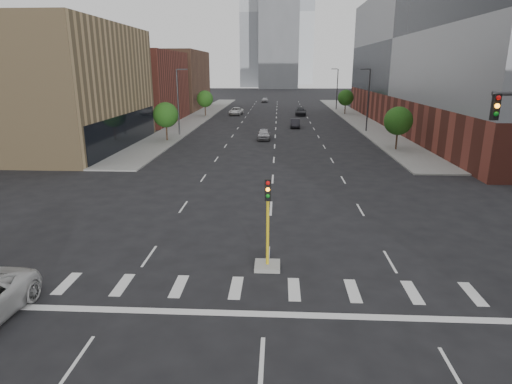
# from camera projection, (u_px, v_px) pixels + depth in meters

# --- Properties ---
(sidewalk_left_far) EXTENTS (5.00, 92.00, 0.15)m
(sidewalk_left_far) POSITION_uv_depth(u_px,v_px,m) (200.00, 117.00, 83.40)
(sidewalk_left_far) COLOR gray
(sidewalk_left_far) RESTS_ON ground
(sidewalk_right_far) EXTENTS (5.00, 92.00, 0.15)m
(sidewalk_right_far) POSITION_uv_depth(u_px,v_px,m) (355.00, 117.00, 81.89)
(sidewalk_right_far) COLOR gray
(sidewalk_right_far) RESTS_ON ground
(building_left_mid) EXTENTS (20.00, 24.00, 14.00)m
(building_left_mid) POSITION_uv_depth(u_px,v_px,m) (38.00, 87.00, 49.48)
(building_left_mid) COLOR #9A7F57
(building_left_mid) RESTS_ON ground
(building_left_far_a) EXTENTS (20.00, 22.00, 12.00)m
(building_left_far_a) POSITION_uv_depth(u_px,v_px,m) (119.00, 87.00, 74.70)
(building_left_far_a) COLOR brown
(building_left_far_a) RESTS_ON ground
(building_left_far_b) EXTENTS (20.00, 24.00, 13.00)m
(building_left_far_b) POSITION_uv_depth(u_px,v_px,m) (159.00, 80.00, 99.50)
(building_left_far_b) COLOR brown
(building_left_far_b) RESTS_ON ground
(building_right_main) EXTENTS (24.00, 70.00, 22.00)m
(building_right_main) POSITION_uv_depth(u_px,v_px,m) (471.00, 55.00, 64.69)
(building_right_main) COLOR brown
(building_right_main) RESTS_ON ground
(tower_left) EXTENTS (22.00, 22.00, 70.00)m
(tower_left) POSITION_uv_depth(u_px,v_px,m) (263.00, 14.00, 213.37)
(tower_left) COLOR #B2B7BC
(tower_left) RESTS_ON ground
(tower_right) EXTENTS (20.00, 20.00, 80.00)m
(tower_right) POSITION_uv_depth(u_px,v_px,m) (296.00, 13.00, 249.44)
(tower_right) COLOR #B2B7BC
(tower_right) RESTS_ON ground
(tower_mid) EXTENTS (18.00, 18.00, 44.00)m
(tower_mid) POSITION_uv_depth(u_px,v_px,m) (279.00, 39.00, 197.40)
(tower_mid) COLOR slate
(tower_mid) RESTS_ON ground
(median_traffic_signal) EXTENTS (1.20, 1.20, 4.40)m
(median_traffic_signal) POSITION_uv_depth(u_px,v_px,m) (267.00, 249.00, 20.01)
(median_traffic_signal) COLOR #999993
(median_traffic_signal) RESTS_ON ground
(streetlight_right_a) EXTENTS (1.60, 0.22, 9.07)m
(streetlight_right_a) POSITION_uv_depth(u_px,v_px,m) (368.00, 98.00, 62.37)
(streetlight_right_a) COLOR #2D2D30
(streetlight_right_a) RESTS_ON ground
(streetlight_right_b) EXTENTS (1.60, 0.22, 9.07)m
(streetlight_right_b) POSITION_uv_depth(u_px,v_px,m) (337.00, 87.00, 95.94)
(streetlight_right_b) COLOR #2D2D30
(streetlight_right_b) RESTS_ON ground
(streetlight_left) EXTENTS (1.60, 0.22, 9.07)m
(streetlight_left) POSITION_uv_depth(u_px,v_px,m) (178.00, 99.00, 58.92)
(streetlight_left) COLOR #2D2D30
(streetlight_left) RESTS_ON ground
(tree_left_near) EXTENTS (3.20, 3.20, 4.85)m
(tree_left_near) POSITION_uv_depth(u_px,v_px,m) (166.00, 115.00, 54.61)
(tree_left_near) COLOR #382619
(tree_left_near) RESTS_ON ground
(tree_left_far) EXTENTS (3.20, 3.20, 4.85)m
(tree_left_far) POSITION_uv_depth(u_px,v_px,m) (205.00, 99.00, 83.38)
(tree_left_far) COLOR #382619
(tree_left_far) RESTS_ON ground
(tree_right_near) EXTENTS (3.20, 3.20, 4.85)m
(tree_right_near) POSITION_uv_depth(u_px,v_px,m) (398.00, 121.00, 48.40)
(tree_right_near) COLOR #382619
(tree_right_near) RESTS_ON ground
(tree_right_far) EXTENTS (3.20, 3.20, 4.85)m
(tree_right_far) POSITION_uv_depth(u_px,v_px,m) (346.00, 98.00, 86.77)
(tree_right_far) COLOR #382619
(tree_right_far) RESTS_ON ground
(car_near_left) EXTENTS (1.70, 4.21, 1.43)m
(car_near_left) POSITION_uv_depth(u_px,v_px,m) (264.00, 134.00, 56.86)
(car_near_left) COLOR #ACACB1
(car_near_left) RESTS_ON ground
(car_mid_right) EXTENTS (1.50, 4.15, 1.36)m
(car_mid_right) POSITION_uv_depth(u_px,v_px,m) (295.00, 123.00, 68.29)
(car_mid_right) COLOR black
(car_mid_right) RESTS_ON ground
(car_far_left) EXTENTS (2.77, 5.44, 1.47)m
(car_far_left) POSITION_uv_depth(u_px,v_px,m) (236.00, 111.00, 87.12)
(car_far_left) COLOR white
(car_far_left) RESTS_ON ground
(car_deep_right) EXTENTS (2.39, 5.27, 1.50)m
(car_deep_right) POSITION_uv_depth(u_px,v_px,m) (301.00, 112.00, 85.83)
(car_deep_right) COLOR black
(car_deep_right) RESTS_ON ground
(car_distant) EXTENTS (1.81, 4.10, 1.37)m
(car_distant) POSITION_uv_depth(u_px,v_px,m) (265.00, 100.00, 118.94)
(car_distant) COLOR #A6A5AA
(car_distant) RESTS_ON ground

